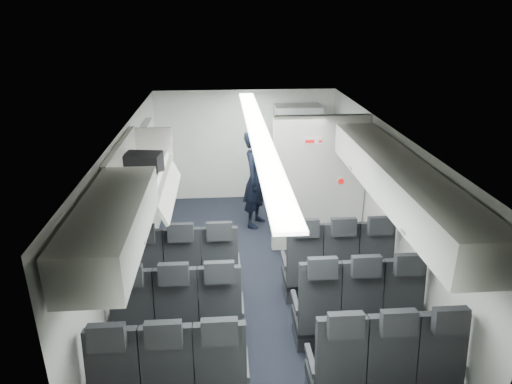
{
  "coord_description": "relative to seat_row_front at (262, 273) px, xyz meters",
  "views": [
    {
      "loc": [
        -0.45,
        -5.53,
        3.56
      ],
      "look_at": [
        0.0,
        0.4,
        1.15
      ],
      "focal_mm": 32.0,
      "sensor_mm": 36.0,
      "label": 1
    }
  ],
  "objects": [
    {
      "name": "cabin_shell",
      "position": [
        0.0,
        0.53,
        0.72
      ],
      "size": [
        3.41,
        6.01,
        2.16
      ],
      "color": "black",
      "rests_on": "ground"
    },
    {
      "name": "seat_row_front",
      "position": [
        0.0,
        0.0,
        0.0
      ],
      "size": [
        3.33,
        0.56,
        1.24
      ],
      "color": "black",
      "rests_on": "cabin_shell"
    },
    {
      "name": "seat_row_mid",
      "position": [
        0.0,
        -0.9,
        0.0
      ],
      "size": [
        3.33,
        0.56,
        1.24
      ],
      "color": "black",
      "rests_on": "cabin_shell"
    },
    {
      "name": "seat_row_rear",
      "position": [
        0.0,
        -1.8,
        0.0
      ],
      "size": [
        3.33,
        0.56,
        1.24
      ],
      "color": "black",
      "rests_on": "cabin_shell"
    },
    {
      "name": "overhead_bin_left_rear",
      "position": [
        -1.4,
        -1.47,
        1.46
      ],
      "size": [
        0.53,
        1.8,
        0.4
      ],
      "color": "white",
      "rests_on": "cabin_shell"
    },
    {
      "name": "overhead_bin_left_front_open",
      "position": [
        -1.44,
        0.28,
        1.33
      ],
      "size": [
        0.64,
        1.7,
        0.72
      ],
      "color": "#9E9E93",
      "rests_on": "cabin_shell"
    },
    {
      "name": "overhead_bin_right_rear",
      "position": [
        1.4,
        -1.47,
        1.46
      ],
      "size": [
        0.53,
        1.8,
        0.4
      ],
      "color": "white",
      "rests_on": "cabin_shell"
    },
    {
      "name": "overhead_bin_right_front",
      "position": [
        1.4,
        0.28,
        1.46
      ],
      "size": [
        0.53,
        1.7,
        0.4
      ],
      "color": "white",
      "rests_on": "cabin_shell"
    },
    {
      "name": "bulkhead_partition",
      "position": [
        0.98,
        1.33,
        0.67
      ],
      "size": [
        1.4,
        0.15,
        2.13
      ],
      "color": "silver",
      "rests_on": "cabin_shell"
    },
    {
      "name": "galley_unit",
      "position": [
        0.95,
        3.25,
        0.55
      ],
      "size": [
        0.85,
        0.52,
        1.9
      ],
      "color": "#939399",
      "rests_on": "cabin_shell"
    },
    {
      "name": "boarding_door",
      "position": [
        -1.64,
        2.09,
        0.55
      ],
      "size": [
        0.12,
        1.27,
        1.86
      ],
      "color": "silver",
      "rests_on": "cabin_shell"
    },
    {
      "name": "flight_attendant",
      "position": [
        0.1,
        2.26,
        0.44
      ],
      "size": [
        0.62,
        0.73,
        1.69
      ],
      "primitive_type": "imported",
      "rotation": [
        0.0,
        0.0,
        1.14
      ],
      "color": "black",
      "rests_on": "ground"
    },
    {
      "name": "carry_on_bag",
      "position": [
        -1.41,
        0.33,
        1.4
      ],
      "size": [
        0.47,
        0.36,
        0.26
      ],
      "primitive_type": "cube",
      "rotation": [
        0.0,
        0.0,
        -0.14
      ],
      "color": "black",
      "rests_on": "overhead_bin_left_front_open"
    },
    {
      "name": "papers",
      "position": [
        0.29,
        2.21,
        0.66
      ],
      "size": [
        0.2,
        0.04,
        0.14
      ],
      "primitive_type": "cube",
      "rotation": [
        0.0,
        0.0,
        0.1
      ],
      "color": "white",
      "rests_on": "flight_attendant"
    }
  ]
}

